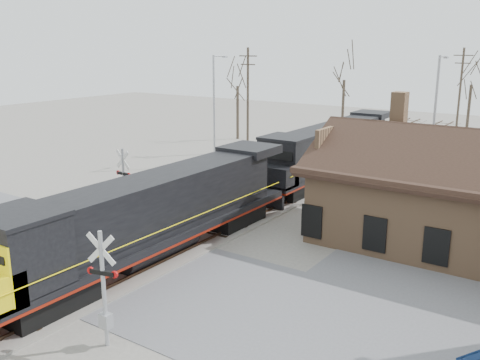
% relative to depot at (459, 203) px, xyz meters
% --- Properties ---
extents(ground, '(140.00, 140.00, 0.00)m').
position_rel_depot_xyz_m(ground, '(-11.99, -12.00, -2.41)').
color(ground, gray).
rests_on(ground, ground).
extents(road, '(60.00, 9.00, 0.03)m').
position_rel_depot_xyz_m(road, '(-11.99, -12.00, -2.39)').
color(road, slate).
rests_on(road, ground).
extents(track_main, '(3.40, 90.00, 0.24)m').
position_rel_depot_xyz_m(track_main, '(-11.99, 3.00, -2.34)').
color(track_main, gray).
rests_on(track_main, ground).
extents(track_siding, '(3.40, 90.00, 0.24)m').
position_rel_depot_xyz_m(track_siding, '(-16.49, 3.00, -2.34)').
color(track_siding, gray).
rests_on(track_siding, ground).
extents(depot, '(15.20, 9.31, 7.90)m').
position_rel_depot_xyz_m(depot, '(0.00, 0.00, 0.00)').
color(depot, '#936C4C').
rests_on(depot, ground).
extents(locomotive_lead, '(3.01, 20.13, 4.47)m').
position_rel_depot_xyz_m(locomotive_lead, '(-11.99, -10.89, -0.06)').
color(locomotive_lead, black).
rests_on(locomotive_lead, ground).
extents(locomotive_trailing, '(3.01, 20.13, 4.23)m').
position_rel_depot_xyz_m(locomotive_trailing, '(-11.99, 9.52, -0.06)').
color(locomotive_trailing, black).
rests_on(locomotive_trailing, ground).
extents(crossbuck_near, '(1.22, 0.37, 4.35)m').
position_rel_depot_xyz_m(crossbuck_near, '(-7.97, -17.15, -0.38)').
color(crossbuck_near, '#A5A8AD').
rests_on(crossbuck_near, ground).
extents(crossbuck_far, '(1.27, 0.33, 4.44)m').
position_rel_depot_xyz_m(crossbuck_far, '(-17.93, -6.64, -0.35)').
color(crossbuck_far, '#A5A8AD').
rests_on(crossbuck_far, ground).
extents(streetlight_a, '(0.25, 2.04, 9.60)m').
position_rel_depot_xyz_m(streetlight_a, '(-22.46, 8.65, 2.93)').
color(streetlight_a, '#A5A8AD').
rests_on(streetlight_a, ground).
extents(streetlight_b, '(0.25, 2.04, 9.79)m').
position_rel_depot_xyz_m(streetlight_b, '(-3.95, 9.24, 3.03)').
color(streetlight_b, '#A5A8AD').
rests_on(streetlight_b, ground).
extents(utility_pole_a, '(2.00, 0.24, 10.19)m').
position_rel_depot_xyz_m(utility_pole_a, '(-23.33, 15.15, 2.91)').
color(utility_pole_a, '#382D23').
rests_on(utility_pole_a, ground).
extents(utility_pole_b, '(2.00, 0.24, 10.14)m').
position_rel_depot_xyz_m(utility_pole_b, '(-7.41, 32.15, 2.89)').
color(utility_pole_b, '#382D23').
rests_on(utility_pole_b, ground).
extents(tree_a, '(3.97, 3.97, 9.73)m').
position_rel_depot_xyz_m(tree_a, '(-28.53, 20.93, 4.52)').
color(tree_a, '#382D23').
rests_on(tree_a, ground).
extents(tree_b, '(4.47, 4.47, 10.94)m').
position_rel_depot_xyz_m(tree_b, '(-18.28, 26.56, 5.38)').
color(tree_b, '#382D23').
rests_on(tree_b, ground).
extents(tree_c, '(4.11, 4.11, 10.06)m').
position_rel_depot_xyz_m(tree_c, '(-6.89, 34.94, 4.75)').
color(tree_c, '#382D23').
rests_on(tree_c, ground).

